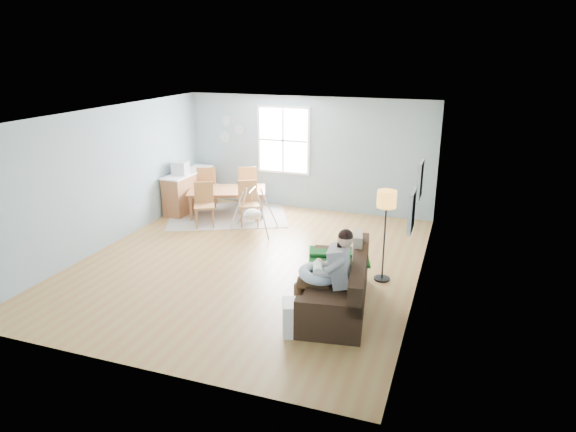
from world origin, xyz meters
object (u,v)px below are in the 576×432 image
at_px(father, 329,270).
at_px(storage_cube, 297,318).
at_px(floor_lamp, 386,207).
at_px(chair_ne, 247,183).
at_px(sofa, 339,289).
at_px(monitor, 180,168).
at_px(chair_sw, 204,201).
at_px(chair_se, 248,200).
at_px(baby_swing, 252,214).
at_px(toddler, 336,259).
at_px(dining_table, 227,203).
at_px(counter, 189,190).
at_px(chair_nw, 207,184).

xyz_separation_m(father, storage_cube, (-0.27, -0.59, -0.50)).
relative_size(floor_lamp, chair_ne, 1.53).
relative_size(sofa, monitor, 6.29).
height_order(father, chair_ne, father).
bearing_deg(chair_ne, father, -54.43).
xyz_separation_m(sofa, chair_sw, (-3.72, 2.69, 0.25)).
bearing_deg(sofa, monitor, 144.37).
distance_m(chair_se, baby_swing, 0.59).
bearing_deg(sofa, toddler, 120.61).
height_order(chair_ne, baby_swing, chair_ne).
xyz_separation_m(dining_table, chair_ne, (0.17, 0.80, 0.28)).
bearing_deg(chair_se, chair_sw, -154.98).
bearing_deg(toddler, floor_lamp, 60.74).
bearing_deg(dining_table, sofa, -66.49).
bearing_deg(father, toddler, 92.53).
relative_size(sofa, counter, 1.32).
bearing_deg(chair_ne, floor_lamp, -38.92).
height_order(storage_cube, monitor, monitor).
height_order(toddler, baby_swing, toddler).
xyz_separation_m(dining_table, counter, (-1.10, 0.15, 0.16)).
relative_size(chair_ne, monitor, 2.92).
xyz_separation_m(chair_sw, chair_ne, (0.33, 1.61, 0.04)).
bearing_deg(dining_table, toddler, -65.84).
xyz_separation_m(chair_sw, chair_nw, (-0.56, 1.20, 0.05)).
bearing_deg(chair_ne, monitor, -142.42).
xyz_separation_m(storage_cube, chair_sw, (-3.36, 3.60, 0.32)).
bearing_deg(counter, baby_swing, -26.01).
relative_size(toddler, baby_swing, 0.77).
distance_m(floor_lamp, monitor, 5.54).
bearing_deg(storage_cube, chair_se, 121.78).
relative_size(floor_lamp, chair_nw, 1.51).
bearing_deg(storage_cube, baby_swing, 121.69).
height_order(chair_ne, counter, chair_ne).
bearing_deg(floor_lamp, chair_ne, 141.08).
xyz_separation_m(toddler, storage_cube, (-0.25, -1.09, -0.48)).
distance_m(toddler, chair_nw, 5.58).
height_order(chair_se, chair_nw, chair_nw).
bearing_deg(dining_table, chair_sw, -123.26).
distance_m(storage_cube, counter, 6.27).
relative_size(father, chair_nw, 1.33).
height_order(chair_se, counter, chair_se).
relative_size(chair_ne, baby_swing, 0.96).
bearing_deg(chair_se, chair_ne, 114.36).
relative_size(dining_table, baby_swing, 1.65).
distance_m(father, chair_se, 4.39).
bearing_deg(chair_ne, baby_swing, -63.18).
bearing_deg(counter, dining_table, -7.77).
distance_m(sofa, baby_swing, 3.65).
height_order(father, monitor, father).
bearing_deg(baby_swing, chair_sw, 176.25).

